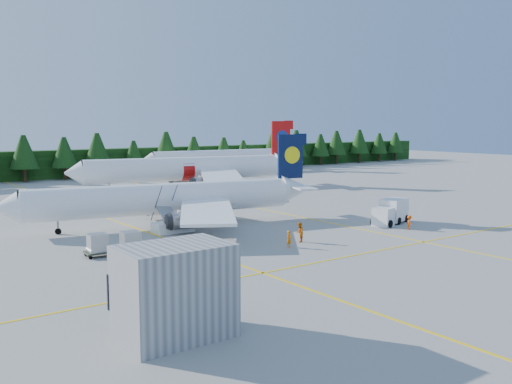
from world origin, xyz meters
TOP-DOWN VIEW (x-y plane):
  - ground at (0.00, 0.00)m, footprint 320.00×320.00m
  - taxi_stripe_a at (-14.00, 20.00)m, footprint 0.25×120.00m
  - taxi_stripe_b at (6.00, 20.00)m, footprint 0.25×120.00m
  - taxi_stripe_cross at (0.00, -6.00)m, footprint 80.00×0.25m
  - treeline_hedge at (0.00, 82.00)m, footprint 220.00×4.00m
  - terminal_building at (-26.00, -14.00)m, footprint 6.00×4.00m
  - airliner_navy at (-11.54, 17.23)m, footprint 35.21×28.68m
  - airliner_red at (8.13, 47.43)m, footprint 41.40×33.79m
  - airliner_far_right at (30.72, 72.09)m, footprint 39.55×6.77m
  - airstairs at (-11.68, 13.73)m, footprint 4.33×5.88m
  - service_truck at (11.34, 2.97)m, footprint 6.23×3.76m
  - uld_pair at (-21.07, 6.70)m, footprint 5.14×2.59m
  - crew_a at (-6.32, 0.07)m, footprint 0.66×0.53m
  - crew_b at (-4.02, 1.26)m, footprint 1.20×1.19m
  - crew_c at (10.18, -0.78)m, footprint 0.68×0.78m

SIDE VIEW (x-z plane):
  - ground at x=0.00m, z-range 0.00..0.00m
  - taxi_stripe_a at x=-14.00m, z-range 0.00..0.01m
  - taxi_stripe_b at x=6.00m, z-range 0.00..0.01m
  - taxi_stripe_cross at x=0.00m, z-range 0.00..0.01m
  - crew_c at x=10.18m, z-range 0.00..1.58m
  - crew_a at x=-6.32m, z-range 0.00..1.59m
  - airstairs at x=-11.68m, z-range -1.09..2.78m
  - crew_b at x=-4.02m, z-range 0.00..1.96m
  - uld_pair at x=-21.07m, z-range 0.30..2.02m
  - service_truck at x=11.34m, z-range -0.01..2.82m
  - terminal_building at x=-26.00m, z-range 0.00..5.20m
  - treeline_hedge at x=0.00m, z-range 0.00..6.00m
  - airliner_navy at x=-11.54m, z-range -2.06..8.29m
  - airliner_far_right at x=30.72m, z-range -2.14..9.35m
  - airliner_red at x=8.13m, z-range -2.41..9.70m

